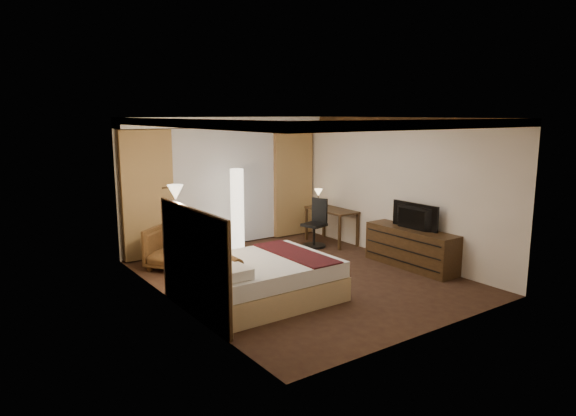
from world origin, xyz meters
TOP-DOWN VIEW (x-y plane):
  - floor at (0.00, 0.00)m, footprint 4.50×5.50m
  - ceiling at (0.00, 0.00)m, footprint 4.50×5.50m
  - back_wall at (0.00, 2.75)m, footprint 4.50×0.02m
  - left_wall at (-2.25, 0.00)m, footprint 0.02×5.50m
  - right_wall at (2.25, 0.00)m, footprint 0.02×5.50m
  - crown_molding at (0.00, 0.00)m, footprint 4.50×5.50m
  - soffit at (0.00, 2.50)m, footprint 4.50×0.50m
  - curtain_sheer at (0.00, 2.67)m, footprint 2.48×0.04m
  - curtain_left_drape at (-1.70, 2.61)m, footprint 1.00×0.14m
  - curtain_right_drape at (1.70, 2.61)m, footprint 1.00×0.14m
  - wall_sconce at (-2.09, 0.33)m, footprint 0.24×0.24m
  - bed at (-1.13, -0.50)m, footprint 2.13×1.66m
  - headboard at (-2.20, -0.50)m, footprint 0.12×1.96m
  - armchair at (-1.57, 1.74)m, footprint 1.11×1.12m
  - side_table at (-0.68, 1.79)m, footprint 0.52×0.52m
  - floor_lamp at (-0.02, 2.14)m, footprint 0.36×0.36m
  - desk at (1.95, 1.53)m, footprint 0.55×1.22m
  - desk_lamp at (1.95, 1.99)m, footprint 0.18×0.18m
  - office_chair at (1.44, 1.48)m, footprint 0.60×0.60m
  - dresser at (2.00, -0.66)m, footprint 0.50×1.84m
  - television at (1.97, -0.66)m, footprint 0.60×1.02m

SIDE VIEW (x-z plane):
  - floor at x=0.00m, z-range -0.01..0.01m
  - side_table at x=-0.68m, z-range 0.00..0.58m
  - bed at x=-1.13m, z-range 0.00..0.62m
  - dresser at x=2.00m, z-range 0.00..0.71m
  - desk at x=1.95m, z-range 0.00..0.75m
  - armchair at x=-1.57m, z-range 0.00..0.85m
  - office_chair at x=1.44m, z-range 0.00..1.02m
  - headboard at x=-2.20m, z-range 0.00..1.50m
  - floor_lamp at x=-0.02m, z-range 0.00..1.70m
  - desk_lamp at x=1.95m, z-range 0.75..1.09m
  - television at x=1.97m, z-range 0.94..1.07m
  - curtain_sheer at x=0.00m, z-range 0.02..2.48m
  - curtain_left_drape at x=-1.70m, z-range 0.02..2.48m
  - curtain_right_drape at x=1.70m, z-range 0.02..2.48m
  - back_wall at x=0.00m, z-range 0.00..2.70m
  - left_wall at x=-2.25m, z-range 0.00..2.70m
  - right_wall at x=2.25m, z-range 0.00..2.70m
  - wall_sconce at x=-2.09m, z-range 1.50..1.74m
  - soffit at x=0.00m, z-range 2.50..2.70m
  - crown_molding at x=0.00m, z-range 2.58..2.70m
  - ceiling at x=0.00m, z-range 2.70..2.71m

